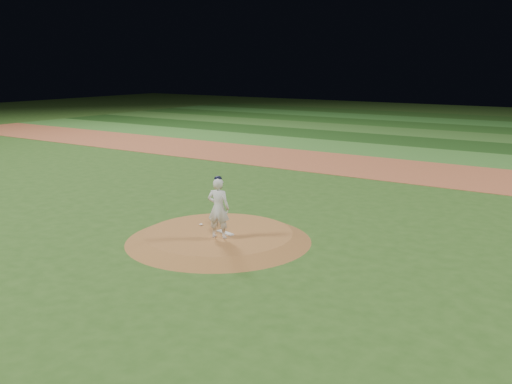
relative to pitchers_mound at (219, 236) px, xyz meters
name	(u,v)px	position (x,y,z in m)	size (l,w,h in m)	color
ground	(219,240)	(0.00, 0.00, -0.12)	(120.00, 120.00, 0.00)	#2B511A
infield_dirt_band	(390,169)	(0.00, 14.00, -0.12)	(70.00, 6.00, 0.02)	#A35432
outfield_stripe_0	(424,154)	(0.00, 19.50, -0.12)	(70.00, 5.00, 0.02)	#377029
outfield_stripe_1	(449,144)	(0.00, 24.50, -0.12)	(70.00, 5.00, 0.02)	#1A3F14
outfield_stripe_2	(468,136)	(0.00, 29.50, -0.12)	(70.00, 5.00, 0.02)	#336424
outfield_stripe_3	(484,129)	(0.00, 34.50, -0.12)	(70.00, 5.00, 0.02)	#1E4A17
outfield_stripe_4	(497,124)	(0.00, 39.50, -0.12)	(70.00, 5.00, 0.02)	#2F6F28
outfield_stripe_5	(509,119)	(0.00, 44.50, -0.12)	(70.00, 5.00, 0.02)	#214B18
pitchers_mound	(219,236)	(0.00, 0.00, 0.00)	(5.50, 5.50, 0.25)	#945D2E
pitching_rubber	(225,233)	(0.22, 0.04, 0.14)	(0.65, 0.16, 0.03)	silver
rosin_bag	(201,224)	(-0.90, 0.28, 0.16)	(0.11, 0.11, 0.06)	white
pitcher_on_mound	(218,208)	(0.33, -0.42, 1.02)	(0.73, 0.58, 1.81)	silver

